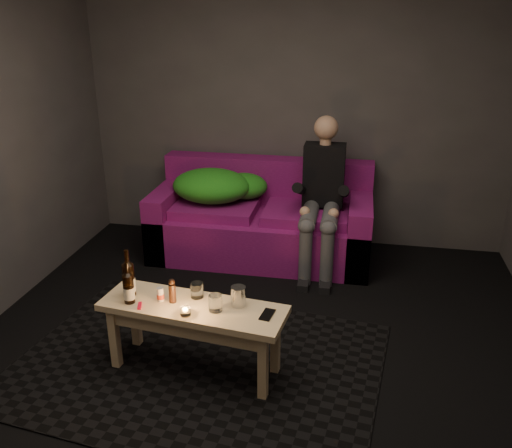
{
  "coord_description": "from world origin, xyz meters",
  "views": [
    {
      "loc": [
        0.59,
        -2.82,
        2.18
      ],
      "look_at": [
        -0.14,
        1.02,
        0.62
      ],
      "focal_mm": 38.0,
      "sensor_mm": 36.0,
      "label": 1
    }
  ],
  "objects_px": {
    "coffee_table": "(193,317)",
    "steel_cup": "(238,296)",
    "person": "(322,193)",
    "beer_bottle_b": "(129,288)",
    "sofa": "(262,222)",
    "beer_bottle_a": "(129,279)"
  },
  "relations": [
    {
      "from": "sofa",
      "to": "beer_bottle_b",
      "type": "bearing_deg",
      "value": -104.72
    },
    {
      "from": "person",
      "to": "steel_cup",
      "type": "height_order",
      "value": "person"
    },
    {
      "from": "sofa",
      "to": "beer_bottle_b",
      "type": "xyz_separation_m",
      "value": [
        -0.5,
        -1.89,
        0.27
      ]
    },
    {
      "from": "beer_bottle_a",
      "to": "person",
      "type": "bearing_deg",
      "value": 56.59
    },
    {
      "from": "sofa",
      "to": "beer_bottle_b",
      "type": "relative_size",
      "value": 7.23
    },
    {
      "from": "sofa",
      "to": "beer_bottle_a",
      "type": "relative_size",
      "value": 6.35
    },
    {
      "from": "person",
      "to": "steel_cup",
      "type": "xyz_separation_m",
      "value": [
        -0.38,
        -1.64,
        -0.15
      ]
    },
    {
      "from": "person",
      "to": "beer_bottle_a",
      "type": "distance_m",
      "value": 1.97
    },
    {
      "from": "beer_bottle_b",
      "to": "sofa",
      "type": "bearing_deg",
      "value": 75.28
    },
    {
      "from": "coffee_table",
      "to": "steel_cup",
      "type": "height_order",
      "value": "steel_cup"
    },
    {
      "from": "beer_bottle_a",
      "to": "steel_cup",
      "type": "relative_size",
      "value": 2.48
    },
    {
      "from": "steel_cup",
      "to": "sofa",
      "type": "bearing_deg",
      "value": 95.56
    },
    {
      "from": "coffee_table",
      "to": "sofa",
      "type": "bearing_deg",
      "value": 86.83
    },
    {
      "from": "beer_bottle_a",
      "to": "beer_bottle_b",
      "type": "relative_size",
      "value": 1.14
    },
    {
      "from": "beer_bottle_b",
      "to": "coffee_table",
      "type": "bearing_deg",
      "value": 5.55
    },
    {
      "from": "sofa",
      "to": "person",
      "type": "relative_size",
      "value": 1.5
    },
    {
      "from": "sofa",
      "to": "steel_cup",
      "type": "distance_m",
      "value": 1.83
    },
    {
      "from": "sofa",
      "to": "coffee_table",
      "type": "height_order",
      "value": "sofa"
    },
    {
      "from": "beer_bottle_b",
      "to": "steel_cup",
      "type": "relative_size",
      "value": 2.18
    },
    {
      "from": "person",
      "to": "coffee_table",
      "type": "xyz_separation_m",
      "value": [
        -0.66,
        -1.69,
        -0.3
      ]
    },
    {
      "from": "coffee_table",
      "to": "beer_bottle_b",
      "type": "xyz_separation_m",
      "value": [
        -0.39,
        -0.04,
        0.19
      ]
    },
    {
      "from": "beer_bottle_a",
      "to": "steel_cup",
      "type": "height_order",
      "value": "beer_bottle_a"
    }
  ]
}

